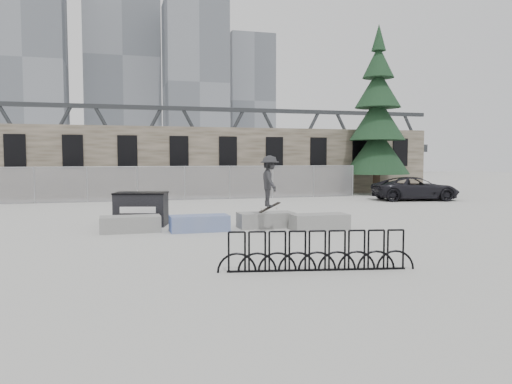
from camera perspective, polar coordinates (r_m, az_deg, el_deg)
ground at (r=17.74m, az=-2.74°, el=-4.25°), size 120.00×120.00×0.00m
stone_wall at (r=33.58m, az=-9.04°, el=3.46°), size 36.00×2.58×4.50m
chainlink_fence at (r=29.91m, az=-8.17°, el=1.07°), size 22.06×0.06×2.02m
planter_far_left at (r=17.50m, az=-14.16°, el=-3.50°), size 2.00×0.90×0.55m
planter_center_left at (r=17.28m, az=-6.49°, el=-3.50°), size 2.00×0.90×0.55m
planter_center_right at (r=18.09m, az=1.11°, el=-3.13°), size 2.00×0.90×0.55m
planter_offset at (r=17.69m, az=7.26°, el=-3.33°), size 2.00×0.90×0.55m
dumpster at (r=18.99m, az=-12.98°, el=-1.89°), size 2.13×1.61×1.24m
bike_rack at (r=11.30m, az=7.02°, el=-6.76°), size 4.42×0.90×0.90m
spruce_tree at (r=35.23m, az=13.71°, el=7.71°), size 4.42×4.42×11.50m
skyline_towers at (r=112.45m, az=-14.47°, el=13.21°), size 58.00×28.00×48.00m
truss_bridge at (r=73.46m, az=-4.85°, el=5.22°), size 70.00×3.00×9.80m
suv at (r=30.95m, az=17.76°, el=0.38°), size 5.32×3.17×1.38m
skateboarder at (r=16.90m, az=1.58°, el=1.25°), size 0.77×1.16×1.93m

